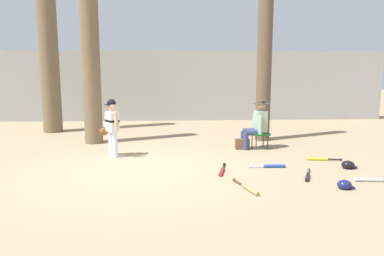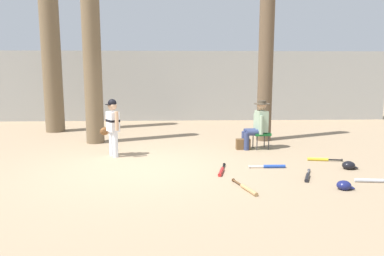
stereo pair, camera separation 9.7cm
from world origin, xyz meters
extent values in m
plane|color=#9E8466|center=(0.00, 0.00, 0.00)|extent=(60.00, 60.00, 0.00)
cube|color=#9E9E99|center=(0.00, 7.20, 1.34)|extent=(18.00, 0.36, 2.68)
cylinder|color=brown|center=(-1.46, 2.71, 2.36)|extent=(0.47, 0.47, 4.73)
cone|color=brown|center=(-1.46, 2.71, 0.00)|extent=(0.80, 0.80, 0.28)
cylinder|color=brown|center=(3.17, 2.87, 2.55)|extent=(0.40, 0.40, 5.09)
cone|color=brown|center=(3.17, 2.87, 0.00)|extent=(0.54, 0.54, 0.24)
cylinder|color=white|center=(-0.63, 0.98, 0.29)|extent=(0.12, 0.12, 0.58)
cylinder|color=white|center=(-0.74, 1.13, 0.29)|extent=(0.12, 0.12, 0.58)
cube|color=white|center=(-0.68, 1.05, 0.80)|extent=(0.34, 0.36, 0.44)
cube|color=black|center=(-0.68, 1.05, 0.82)|extent=(0.35, 0.37, 0.05)
sphere|color=tan|center=(-0.68, 1.05, 1.15)|extent=(0.20, 0.20, 0.20)
sphere|color=black|center=(-0.68, 1.05, 1.21)|extent=(0.19, 0.19, 0.19)
cube|color=black|center=(-0.76, 1.00, 1.19)|extent=(0.16, 0.17, 0.02)
cylinder|color=tan|center=(-0.56, 0.84, 0.84)|extent=(0.11, 0.11, 0.42)
cylinder|color=tan|center=(-0.84, 1.20, 0.72)|extent=(0.11, 0.11, 0.40)
ellipsoid|color=brown|center=(-0.90, 1.18, 0.56)|extent=(0.25, 0.22, 0.18)
cube|color=#196B2D|center=(2.83, 1.74, 0.38)|extent=(0.45, 0.45, 0.06)
cylinder|color=#333338|center=(2.70, 1.58, 0.19)|extent=(0.02, 0.02, 0.38)
cylinder|color=#333338|center=(2.66, 1.87, 0.19)|extent=(0.02, 0.02, 0.38)
cylinder|color=#333338|center=(3.00, 1.61, 0.19)|extent=(0.02, 0.02, 0.38)
cylinder|color=#333338|center=(2.96, 1.91, 0.19)|extent=(0.02, 0.02, 0.38)
cylinder|color=navy|center=(2.45, 1.59, 0.21)|extent=(0.13, 0.13, 0.43)
cylinder|color=navy|center=(2.42, 1.79, 0.21)|extent=(0.13, 0.13, 0.43)
cylinder|color=navy|center=(2.65, 1.62, 0.43)|extent=(0.42, 0.20, 0.15)
cylinder|color=navy|center=(2.62, 1.82, 0.43)|extent=(0.42, 0.20, 0.15)
cube|color=#99B293|center=(2.83, 1.74, 0.69)|extent=(0.28, 0.39, 0.52)
cylinder|color=#99B293|center=(2.78, 1.51, 0.63)|extent=(0.10, 0.10, 0.46)
cylinder|color=#99B293|center=(2.73, 1.95, 0.63)|extent=(0.10, 0.10, 0.46)
sphere|color=tan|center=(2.83, 1.74, 1.09)|extent=(0.22, 0.22, 0.22)
cylinder|color=#4C4233|center=(2.83, 1.74, 1.12)|extent=(0.40, 0.40, 0.02)
cylinder|color=#4C4233|center=(2.83, 1.74, 1.16)|extent=(0.20, 0.20, 0.09)
cube|color=brown|center=(2.38, 1.68, 0.13)|extent=(0.34, 0.19, 0.26)
cylinder|color=brown|center=(-3.15, 4.60, 3.26)|extent=(0.59, 0.59, 6.51)
cone|color=brown|center=(-3.15, 4.60, 0.00)|extent=(0.94, 0.94, 0.35)
cylinder|color=black|center=(3.07, -0.85, 0.03)|extent=(0.24, 0.43, 0.07)
cylinder|color=#4C4C51|center=(3.22, -0.52, 0.03)|extent=(0.15, 0.28, 0.03)
cylinder|color=#4C4C51|center=(3.28, -0.38, 0.03)|extent=(0.06, 0.04, 0.06)
cylinder|color=#2347AD|center=(2.69, -0.08, 0.03)|extent=(0.43, 0.07, 0.07)
cylinder|color=silver|center=(2.33, -0.07, 0.03)|extent=(0.29, 0.03, 0.03)
cylinder|color=silver|center=(2.18, -0.07, 0.03)|extent=(0.02, 0.06, 0.06)
cylinder|color=yellow|center=(3.78, 0.46, 0.03)|extent=(0.43, 0.14, 0.07)
cylinder|color=black|center=(4.13, 0.40, 0.03)|extent=(0.29, 0.08, 0.03)
cylinder|color=black|center=(4.27, 0.37, 0.03)|extent=(0.03, 0.06, 0.06)
cylinder|color=tan|center=(1.90, -1.49, 0.03)|extent=(0.21, 0.48, 0.07)
cylinder|color=brown|center=(1.78, -1.11, 0.03)|extent=(0.13, 0.32, 0.03)
cylinder|color=brown|center=(1.73, -0.95, 0.03)|extent=(0.06, 0.03, 0.06)
cylinder|color=red|center=(1.58, -0.42, 0.03)|extent=(0.18, 0.48, 0.07)
cylinder|color=black|center=(1.67, -0.03, 0.03)|extent=(0.11, 0.32, 0.03)
cylinder|color=black|center=(1.71, 0.12, 0.03)|extent=(0.06, 0.03, 0.06)
cylinder|color=#B7BCC6|center=(4.08, -1.08, 0.03)|extent=(0.48, 0.13, 0.07)
ellipsoid|color=black|center=(4.13, -0.22, 0.07)|extent=(0.25, 0.23, 0.17)
cube|color=black|center=(4.25, -0.22, 0.03)|extent=(0.10, 0.12, 0.02)
ellipsoid|color=navy|center=(3.47, -1.44, 0.07)|extent=(0.23, 0.21, 0.16)
cube|color=navy|center=(3.58, -1.44, 0.03)|extent=(0.10, 0.12, 0.02)
camera|label=1|loc=(0.66, -6.98, 1.91)|focal=33.72mm
camera|label=2|loc=(0.76, -6.98, 1.91)|focal=33.72mm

